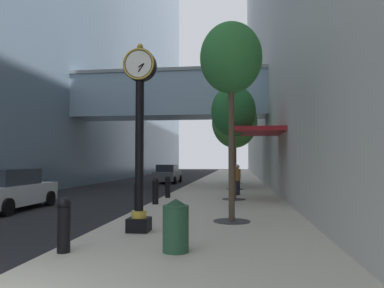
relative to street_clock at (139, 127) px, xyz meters
The scene contains 16 objects.
ground_plane 21.72m from the street_clock, 93.30° to the left, with size 110.00×110.00×0.00m, color black.
sidewalk_right 24.71m from the street_clock, 86.07° to the left, with size 5.85×80.00×0.14m, color #BCB29E.
street_clock is the anchor object (origin of this frame).
bollard_nearest 3.20m from the street_clock, 111.97° to the right, with size 0.27×0.27×1.09m.
bollard_third 3.88m from the street_clock, 106.08° to the left, with size 0.27×0.27×1.09m.
bollard_fourth 6.25m from the street_clock, 98.82° to the left, with size 0.27×0.27×1.09m.
bollard_fifth 8.80m from the street_clock, 96.06° to the left, with size 0.27×0.27×1.09m.
street_tree_near 3.69m from the street_clock, 38.50° to the left, with size 1.88×1.88×6.01m.
street_tree_mid_near 8.53m from the street_clock, 73.91° to the left, with size 2.10×2.10×5.37m.
street_tree_mid_far 14.57m from the street_clock, 80.75° to the left, with size 2.91×2.91×5.98m.
street_tree_far 20.73m from the street_clock, 83.53° to the left, with size 2.15×2.15×5.73m.
trash_bin 3.14m from the street_clock, 56.13° to the right, with size 0.53×0.53×1.05m.
pedestrian_walking 10.79m from the street_clock, 76.41° to the left, with size 0.38×0.48×1.61m.
storefront_awning 8.97m from the street_clock, 67.93° to the left, with size 2.40×3.60×3.30m.
car_white_near 8.02m from the street_clock, 146.83° to the left, with size 2.15×4.43×1.62m.
car_grey_mid 22.80m from the street_clock, 99.14° to the left, with size 1.97×4.50×1.61m.
Camera 1 is at (3.75, -3.60, 1.95)m, focal length 33.99 mm.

